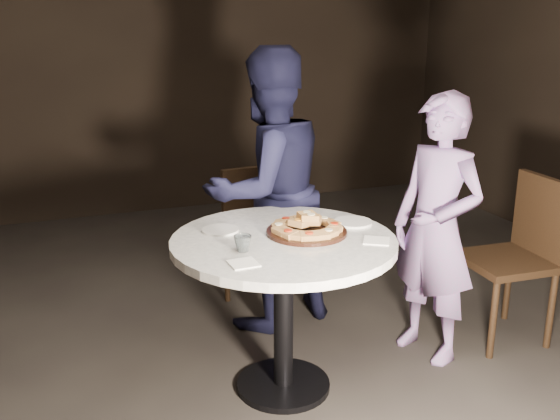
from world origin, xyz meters
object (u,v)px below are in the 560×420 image
(table, at_px, (284,268))
(chair_far, at_px, (246,219))
(chair_right, at_px, (521,247))
(diner_navy, at_px, (267,191))
(serving_board, at_px, (307,232))
(water_glass, at_px, (243,243))
(focaccia_pile, at_px, (307,225))
(diner_teal, at_px, (436,229))

(table, distance_m, chair_far, 1.27)
(chair_right, xyz_separation_m, diner_navy, (-1.34, 0.72, 0.29))
(table, relative_size, serving_board, 3.05)
(water_glass, distance_m, chair_far, 1.46)
(table, relative_size, water_glass, 14.86)
(focaccia_pile, bearing_deg, chair_far, 86.90)
(focaccia_pile, xyz_separation_m, diner_teal, (0.79, 0.03, -0.12))
(focaccia_pile, bearing_deg, diner_navy, 85.69)
(focaccia_pile, relative_size, diner_teal, 0.24)
(serving_board, distance_m, diner_teal, 0.80)
(serving_board, bearing_deg, diner_navy, 85.64)
(chair_far, xyz_separation_m, chair_right, (1.33, -1.20, 0.03))
(serving_board, relative_size, focaccia_pile, 1.11)
(table, relative_size, chair_far, 1.32)
(serving_board, height_order, chair_far, chair_far)
(water_glass, height_order, chair_far, chair_far)
(water_glass, distance_m, chair_right, 1.81)
(focaccia_pile, relative_size, water_glass, 4.39)
(table, height_order, diner_navy, diner_navy)
(table, bearing_deg, chair_far, 80.90)
(chair_right, xyz_separation_m, diner_teal, (-0.61, 0.01, 0.18))
(table, xyz_separation_m, chair_far, (0.20, 1.24, -0.14))
(serving_board, distance_m, chair_right, 1.42)
(chair_right, height_order, diner_teal, diner_teal)
(diner_navy, bearing_deg, chair_right, 136.70)
(table, distance_m, water_glass, 0.33)
(chair_right, bearing_deg, water_glass, -81.92)
(water_glass, relative_size, chair_right, 0.08)
(water_glass, xyz_separation_m, chair_far, (0.44, 1.35, -0.33))
(table, bearing_deg, serving_board, 10.60)
(serving_board, height_order, diner_navy, diner_navy)
(serving_board, xyz_separation_m, chair_right, (1.40, 0.02, -0.27))
(table, distance_m, focaccia_pile, 0.24)
(serving_board, xyz_separation_m, diner_teal, (0.79, 0.03, -0.09))
(chair_far, bearing_deg, chair_right, 132.02)
(chair_right, relative_size, diner_navy, 0.57)
(serving_board, relative_size, diner_navy, 0.23)
(focaccia_pile, relative_size, chair_right, 0.37)
(chair_far, height_order, diner_teal, diner_teal)
(focaccia_pile, bearing_deg, serving_board, -113.97)
(focaccia_pile, height_order, diner_teal, diner_teal)
(serving_board, distance_m, water_glass, 0.40)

